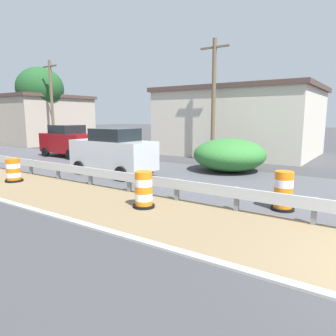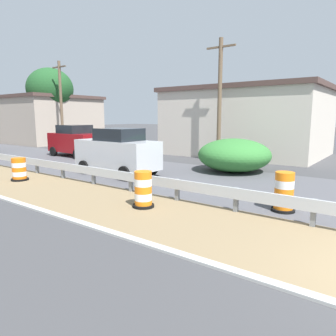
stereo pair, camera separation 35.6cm
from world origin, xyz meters
name	(u,v)px [view 1 (the left image)]	position (x,y,z in m)	size (l,w,h in m)	color
traffic_barrel_nearest	(283,193)	(2.87, 3.22, 0.52)	(0.66, 0.66, 1.14)	orange
traffic_barrel_close	(144,191)	(0.78, 6.71, 0.49)	(0.65, 0.65, 1.09)	orange
traffic_barrel_mid	(14,171)	(0.63, 13.57, 0.43)	(0.71, 0.71, 0.96)	orange
car_trailing_far_lane	(113,152)	(4.10, 11.20, 1.08)	(2.01, 4.16, 2.16)	silver
car_distant_a	(69,141)	(7.24, 18.40, 1.06)	(2.20, 4.10, 2.13)	maroon
roadside_shop_near	(239,121)	(15.38, 9.63, 2.35)	(7.92, 10.63, 4.68)	beige
roadside_shop_far	(33,119)	(12.99, 31.40, 2.38)	(8.26, 10.51, 4.74)	#AD9E8E
utility_pole_near	(214,99)	(10.60, 9.36, 3.70)	(0.24, 1.80, 7.09)	brown
utility_pole_mid	(52,103)	(10.55, 24.64, 3.84)	(0.24, 1.80, 7.36)	brown
bush_roadside	(229,155)	(8.13, 7.19, 0.81)	(3.55, 3.55, 1.62)	#337533
tree_roadside	(40,89)	(11.69, 27.92, 5.27)	(4.31, 4.31, 7.23)	#4C3D2D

